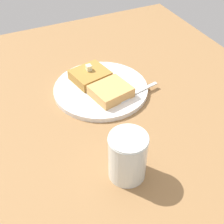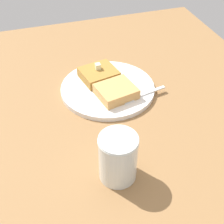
{
  "view_description": "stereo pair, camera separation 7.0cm",
  "coord_description": "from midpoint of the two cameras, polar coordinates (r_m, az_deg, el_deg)",
  "views": [
    {
      "loc": [
        58.66,
        -24.27,
        53.77
      ],
      "look_at": [
        10.83,
        -1.89,
        7.32
      ],
      "focal_mm": 50.0,
      "sensor_mm": 36.0,
      "label": 1
    },
    {
      "loc": [
        61.2,
        -17.72,
        53.77
      ],
      "look_at": [
        10.83,
        -1.89,
        7.32
      ],
      "focal_mm": 50.0,
      "sensor_mm": 36.0,
      "label": 2
    }
  ],
  "objects": [
    {
      "name": "table_surface",
      "position": [
        0.82,
        -4.45,
        1.68
      ],
      "size": [
        93.12,
        93.12,
        2.82
      ],
      "primitive_type": "cube",
      "color": "olive",
      "rests_on": "ground"
    },
    {
      "name": "butter_pat_primary",
      "position": [
        0.85,
        -6.64,
        7.97
      ],
      "size": [
        1.54,
        1.39,
        1.53
      ],
      "primitive_type": "cube",
      "rotation": [
        0.0,
        0.0,
        3.13
      ],
      "color": "beige",
      "rests_on": "toast_slice_left"
    },
    {
      "name": "syrup_jar",
      "position": [
        0.6,
        -0.5,
        -8.63
      ],
      "size": [
        7.67,
        7.67,
        10.36
      ],
      "color": "#341A09",
      "rests_on": "table_surface"
    },
    {
      "name": "toast_slice_left",
      "position": [
        0.85,
        -6.2,
        6.6
      ],
      "size": [
        10.06,
        10.78,
        2.67
      ],
      "primitive_type": "cube",
      "rotation": [
        0.0,
        0.0,
        0.21
      ],
      "color": "#A67733",
      "rests_on": "plate"
    },
    {
      "name": "fork",
      "position": [
        0.8,
        0.84,
        2.96
      ],
      "size": [
        4.66,
        15.96,
        0.36
      ],
      "color": "silver",
      "rests_on": "plate"
    },
    {
      "name": "plate",
      "position": [
        0.83,
        -4.48,
        4.16
      ],
      "size": [
        25.0,
        25.0,
        1.28
      ],
      "color": "silver",
      "rests_on": "table_surface"
    },
    {
      "name": "toast_slice_middle",
      "position": [
        0.79,
        -2.77,
        3.71
      ],
      "size": [
        10.06,
        10.78,
        2.67
      ],
      "primitive_type": "cube",
      "rotation": [
        0.0,
        0.0,
        0.21
      ],
      "color": "tan",
      "rests_on": "plate"
    }
  ]
}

